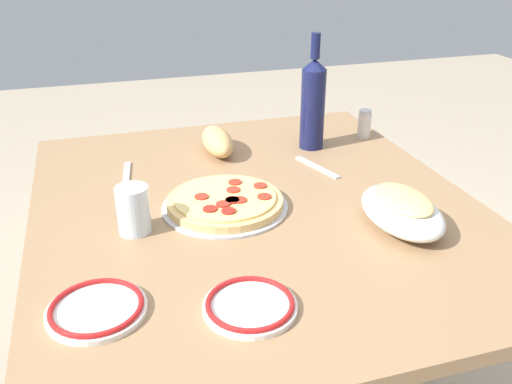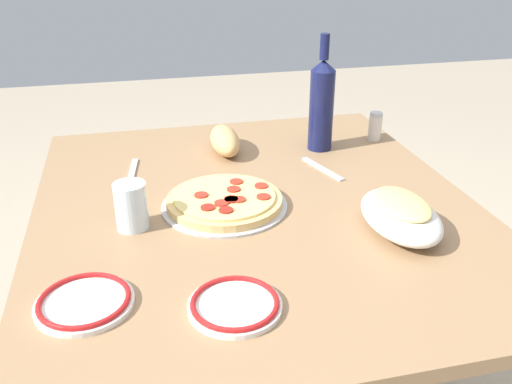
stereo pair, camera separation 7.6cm
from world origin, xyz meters
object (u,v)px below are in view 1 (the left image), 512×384
at_px(dining_table, 256,244).
at_px(pepperoni_pizza, 226,203).
at_px(bread_loaf, 217,141).
at_px(spice_shaker, 364,124).
at_px(side_plate_far, 97,309).
at_px(side_plate_near, 250,305).
at_px(water_glass, 133,210).
at_px(baked_pasta_dish, 402,209).
at_px(wine_bottle, 313,102).

bearing_deg(dining_table, pepperoni_pizza, -86.13).
xyz_separation_m(bread_loaf, spice_shaker, (0.00, 0.46, 0.01)).
bearing_deg(pepperoni_pizza, side_plate_far, -44.77).
xyz_separation_m(side_plate_near, side_plate_far, (-0.07, -0.25, -0.00)).
distance_m(water_glass, side_plate_far, 0.28).
bearing_deg(baked_pasta_dish, spice_shaker, 161.32).
distance_m(dining_table, pepperoni_pizza, 0.15).
relative_size(dining_table, water_glass, 11.20).
height_order(pepperoni_pizza, water_glass, water_glass).
relative_size(dining_table, baked_pasta_dish, 4.87).
xyz_separation_m(wine_bottle, side_plate_far, (0.61, -0.64, -0.13)).
xyz_separation_m(wine_bottle, water_glass, (0.35, -0.55, -0.08)).
height_order(wine_bottle, bread_loaf, wine_bottle).
relative_size(pepperoni_pizza, side_plate_far, 1.72).
xyz_separation_m(pepperoni_pizza, side_plate_far, (0.30, -0.30, -0.01)).
bearing_deg(water_glass, spice_shaker, 117.34).
bearing_deg(baked_pasta_dish, side_plate_far, -79.94).
bearing_deg(water_glass, side_plate_far, -19.27).
distance_m(dining_table, wine_bottle, 0.47).
bearing_deg(side_plate_near, water_glass, -153.86).
xyz_separation_m(pepperoni_pizza, water_glass, (0.04, -0.21, 0.04)).
relative_size(baked_pasta_dish, water_glass, 2.30).
bearing_deg(water_glass, baked_pasta_dish, 75.34).
xyz_separation_m(dining_table, water_glass, (0.05, -0.29, 0.16)).
xyz_separation_m(dining_table, pepperoni_pizza, (0.01, -0.08, 0.13)).
height_order(side_plate_near, spice_shaker, spice_shaker).
xyz_separation_m(water_glass, bread_loaf, (-0.38, 0.27, -0.02)).
bearing_deg(baked_pasta_dish, wine_bottle, -178.99).
bearing_deg(wine_bottle, dining_table, -40.96).
distance_m(wine_bottle, bread_loaf, 0.29).
relative_size(wine_bottle, bread_loaf, 1.75).
bearing_deg(spice_shaker, bread_loaf, -90.51).
height_order(baked_pasta_dish, water_glass, water_glass).
bearing_deg(wine_bottle, water_glass, -57.39).
bearing_deg(bread_loaf, baked_pasta_dish, 28.20).
distance_m(side_plate_near, side_plate_far, 0.26).
relative_size(pepperoni_pizza, baked_pasta_dish, 1.22).
bearing_deg(bread_loaf, pepperoni_pizza, -10.34).
bearing_deg(wine_bottle, bread_loaf, -96.85).
distance_m(pepperoni_pizza, wine_bottle, 0.47).
bearing_deg(spice_shaker, pepperoni_pizza, -57.31).
distance_m(water_glass, spice_shaker, 0.83).
relative_size(dining_table, bread_loaf, 6.19).
xyz_separation_m(dining_table, side_plate_far, (0.31, -0.38, 0.12)).
distance_m(pepperoni_pizza, water_glass, 0.22).
height_order(baked_pasta_dish, wine_bottle, wine_bottle).
height_order(pepperoni_pizza, bread_loaf, bread_loaf).
relative_size(side_plate_near, spice_shaker, 1.88).
distance_m(pepperoni_pizza, side_plate_far, 0.43).
bearing_deg(side_plate_far, dining_table, 129.37).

